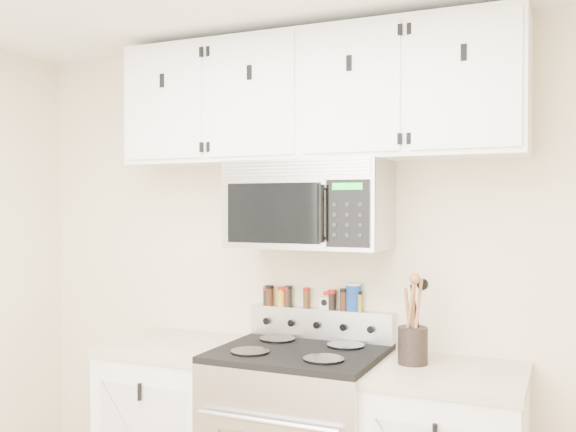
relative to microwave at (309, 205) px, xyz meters
The scene contains 18 objects.
back_wall 0.42m from the microwave, 90.15° to the left, with size 3.50×0.01×2.50m, color beige.
base_cabinet_left 1.36m from the microwave, behind, with size 0.64×0.62×0.92m.
microwave is the anchor object (origin of this frame).
upper_cabinets 0.52m from the microwave, 91.15° to the left, with size 2.00×0.35×0.62m.
utensil_crock 0.81m from the microwave, ahead, with size 0.13×0.13×0.39m.
kitchen_timer 0.52m from the microwave, 80.07° to the left, with size 0.05×0.04×0.06m, color silver.
salt_canister 0.52m from the microwave, 41.75° to the left, with size 0.08×0.08×0.14m.
spice_jar_0 0.59m from the microwave, 152.78° to the left, with size 0.05×0.05×0.10m.
spice_jar_1 0.58m from the microwave, 151.87° to the left, with size 0.05×0.05×0.10m.
spice_jar_2 0.55m from the microwave, 144.65° to the left, with size 0.04×0.04×0.10m.
spice_jar_3 0.55m from the microwave, 144.21° to the left, with size 0.04×0.04×0.10m.
spice_jar_4 0.54m from the microwave, 139.99° to the left, with size 0.04×0.04×0.10m.
spice_jar_5 0.53m from the microwave, 139.11° to the left, with size 0.04×0.04×0.11m.
spice_jar_6 0.51m from the microwave, 116.68° to the left, with size 0.04×0.04×0.10m.
spice_jar_7 0.51m from the microwave, 76.65° to the left, with size 0.04×0.04×0.09m.
spice_jar_8 0.51m from the microwave, 68.80° to the left, with size 0.04×0.04×0.10m.
spice_jar_9 0.51m from the microwave, 51.38° to the left, with size 0.04×0.04×0.11m.
spice_jar_10 0.54m from the microwave, 38.14° to the left, with size 0.04×0.04×0.10m.
Camera 1 is at (1.16, -1.33, 1.63)m, focal length 40.00 mm.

